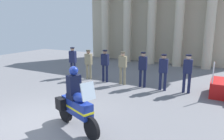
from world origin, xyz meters
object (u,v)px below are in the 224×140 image
officer_in_row_5 (163,69)px  officer_in_row_3 (123,65)px  officer_in_row_1 (89,62)px  officer_in_row_6 (188,71)px  officer_in_row_2 (105,63)px  officer_in_row_4 (143,67)px  motorcycle_with_rider (75,104)px  officer_in_row_0 (73,60)px

officer_in_row_5 → officer_in_row_3: bearing=-4.6°
officer_in_row_1 → officer_in_row_6: (5.21, 0.06, 0.06)m
officer_in_row_1 → officer_in_row_2: 1.11m
officer_in_row_4 → officer_in_row_5: 1.00m
officer_in_row_1 → officer_in_row_5: (4.18, -0.07, 0.04)m
officer_in_row_6 → motorcycle_with_rider: 5.49m
officer_in_row_4 → officer_in_row_6: officer_in_row_6 is taller
officer_in_row_3 → officer_in_row_5: bearing=175.4°
officer_in_row_1 → motorcycle_with_rider: bearing=115.7°
officer_in_row_1 → officer_in_row_3: officer_in_row_3 is taller
officer_in_row_4 → motorcycle_with_rider: 4.88m
officer_in_row_1 → officer_in_row_4: bearing=174.4°
officer_in_row_6 → motorcycle_with_rider: size_ratio=0.87×
officer_in_row_3 → officer_in_row_6: size_ratio=0.96×
officer_in_row_2 → motorcycle_with_rider: size_ratio=0.86×
officer_in_row_6 → officer_in_row_5: bearing=2.3°
officer_in_row_3 → officer_in_row_5: 2.05m
officer_in_row_0 → officer_in_row_4: 4.22m
motorcycle_with_rider → officer_in_row_3: bearing=120.6°
officer_in_row_5 → officer_in_row_6: officer_in_row_6 is taller
officer_in_row_1 → officer_in_row_3: 2.13m
officer_in_row_1 → officer_in_row_5: officer_in_row_5 is taller
officer_in_row_3 → officer_in_row_4: bearing=177.0°
officer_in_row_6 → motorcycle_with_rider: bearing=60.2°
officer_in_row_6 → officer_in_row_4: bearing=-1.9°
officer_in_row_3 → motorcycle_with_rider: 4.90m
officer_in_row_3 → officer_in_row_6: officer_in_row_6 is taller
officer_in_row_1 → officer_in_row_2: (1.10, -0.09, 0.05)m
officer_in_row_2 → officer_in_row_3: bearing=175.8°
officer_in_row_0 → motorcycle_with_rider: motorcycle_with_rider is taller
officer_in_row_1 → officer_in_row_4: officer_in_row_4 is taller
officer_in_row_5 → officer_in_row_6: bearing=-177.7°
motorcycle_with_rider → officer_in_row_0: bearing=150.5°
officer_in_row_0 → officer_in_row_5: (5.22, -0.01, -0.02)m
officer_in_row_3 → officer_in_row_4: (1.05, 0.03, 0.03)m
officer_in_row_1 → officer_in_row_4: (3.18, -0.04, 0.06)m
officer_in_row_0 → officer_in_row_1: size_ratio=1.06×
officer_in_row_1 → officer_in_row_3: bearing=173.1°
officer_in_row_5 → motorcycle_with_rider: size_ratio=0.85×
officer_in_row_0 → officer_in_row_2: (2.14, -0.03, -0.01)m
officer_in_row_3 → motorcycle_with_rider: (0.77, -4.84, -0.19)m
officer_in_row_1 → officer_in_row_6: bearing=175.8°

